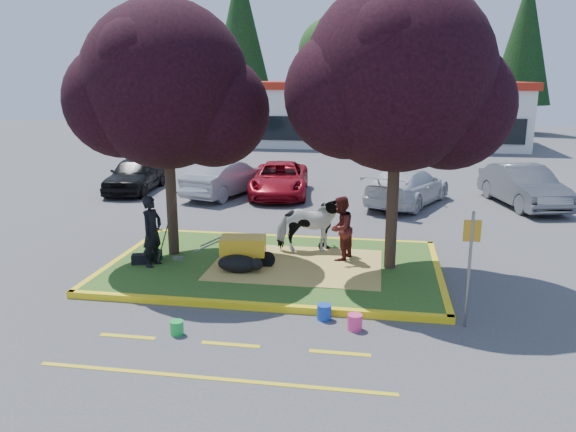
% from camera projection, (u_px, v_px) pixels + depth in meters
% --- Properties ---
extents(ground, '(90.00, 90.00, 0.00)m').
position_uv_depth(ground, '(274.00, 269.00, 14.27)').
color(ground, '#424244').
rests_on(ground, ground).
extents(median_island, '(8.00, 5.00, 0.15)m').
position_uv_depth(median_island, '(274.00, 266.00, 14.26)').
color(median_island, '#2D571B').
rests_on(median_island, ground).
extents(curb_near, '(8.30, 0.16, 0.15)m').
position_uv_depth(curb_near, '(251.00, 306.00, 11.79)').
color(curb_near, yellow).
rests_on(curb_near, ground).
extents(curb_far, '(8.30, 0.16, 0.15)m').
position_uv_depth(curb_far, '(290.00, 238.00, 16.72)').
color(curb_far, yellow).
rests_on(curb_far, ground).
extents(curb_left, '(0.16, 5.30, 0.15)m').
position_uv_depth(curb_left, '(123.00, 258.00, 14.90)').
color(curb_left, yellow).
rests_on(curb_left, ground).
extents(curb_right, '(0.16, 5.30, 0.15)m').
position_uv_depth(curb_right, '(439.00, 275.00, 13.61)').
color(curb_right, yellow).
rests_on(curb_right, ground).
extents(straw_bedding, '(4.20, 3.00, 0.01)m').
position_uv_depth(straw_bedding, '(297.00, 265.00, 14.14)').
color(straw_bedding, '#DFC75C').
rests_on(straw_bedding, median_island).
extents(tree_purple_left, '(5.06, 4.20, 6.51)m').
position_uv_depth(tree_purple_left, '(166.00, 93.00, 14.02)').
color(tree_purple_left, black).
rests_on(tree_purple_left, median_island).
extents(tree_purple_right, '(5.30, 4.40, 6.82)m').
position_uv_depth(tree_purple_right, '(399.00, 86.00, 12.88)').
color(tree_purple_right, black).
rests_on(tree_purple_right, median_island).
extents(fire_lane_stripe_a, '(1.10, 0.12, 0.01)m').
position_uv_depth(fire_lane_stripe_a, '(128.00, 336.00, 10.57)').
color(fire_lane_stripe_a, yellow).
rests_on(fire_lane_stripe_a, ground).
extents(fire_lane_stripe_b, '(1.10, 0.12, 0.01)m').
position_uv_depth(fire_lane_stripe_b, '(231.00, 344.00, 10.25)').
color(fire_lane_stripe_b, yellow).
rests_on(fire_lane_stripe_b, ground).
extents(fire_lane_stripe_c, '(1.10, 0.12, 0.01)m').
position_uv_depth(fire_lane_stripe_c, '(340.00, 353.00, 9.93)').
color(fire_lane_stripe_c, yellow).
rests_on(fire_lane_stripe_c, ground).
extents(fire_lane_long, '(6.00, 0.10, 0.01)m').
position_uv_depth(fire_lane_long, '(211.00, 378.00, 9.10)').
color(fire_lane_long, yellow).
rests_on(fire_lane_long, ground).
extents(retail_building, '(20.40, 8.40, 4.40)m').
position_uv_depth(retail_building, '(374.00, 113.00, 40.20)').
color(retail_building, silver).
rests_on(retail_building, ground).
extents(treeline, '(46.58, 7.80, 14.63)m').
position_uv_depth(treeline, '(369.00, 41.00, 48.21)').
color(treeline, black).
rests_on(treeline, ground).
extents(cow, '(1.91, 1.22, 1.49)m').
position_uv_depth(cow, '(310.00, 225.00, 15.00)').
color(cow, white).
rests_on(cow, median_island).
extents(calf, '(1.10, 0.80, 0.43)m').
position_uv_depth(calf, '(238.00, 264.00, 13.56)').
color(calf, black).
rests_on(calf, median_island).
extents(handler, '(0.57, 0.73, 1.77)m').
position_uv_depth(handler, '(152.00, 231.00, 13.91)').
color(handler, black).
rests_on(handler, median_island).
extents(visitor_a, '(0.88, 0.98, 1.67)m').
position_uv_depth(visitor_a, '(340.00, 228.00, 14.34)').
color(visitor_a, '#4C1815').
rests_on(visitor_a, median_island).
extents(visitor_b, '(0.31, 0.73, 1.25)m').
position_uv_depth(visitor_b, '(324.00, 225.00, 15.53)').
color(visitor_b, black).
rests_on(visitor_b, median_island).
extents(wheelbarrow, '(2.00, 0.80, 0.75)m').
position_uv_depth(wheelbarrow, '(244.00, 246.00, 13.95)').
color(wheelbarrow, black).
rests_on(wheelbarrow, median_island).
extents(gear_bag_dark, '(0.52, 0.37, 0.24)m').
position_uv_depth(gear_bag_dark, '(142.00, 259.00, 14.21)').
color(gear_bag_dark, black).
rests_on(gear_bag_dark, median_island).
extents(gear_bag_green, '(0.51, 0.39, 0.24)m').
position_uv_depth(gear_bag_green, '(153.00, 255.00, 14.51)').
color(gear_bag_green, black).
rests_on(gear_bag_green, median_island).
extents(sign_post, '(0.33, 0.06, 2.32)m').
position_uv_depth(sign_post, '(470.00, 258.00, 10.66)').
color(sign_post, slate).
rests_on(sign_post, ground).
extents(bucket_green, '(0.31, 0.31, 0.27)m').
position_uv_depth(bucket_green, '(177.00, 328.00, 10.63)').
color(bucket_green, green).
rests_on(bucket_green, ground).
extents(bucket_pink, '(0.31, 0.31, 0.31)m').
position_uv_depth(bucket_pink, '(355.00, 322.00, 10.83)').
color(bucket_pink, '#FD387F').
rests_on(bucket_pink, ground).
extents(bucket_blue, '(0.36, 0.36, 0.31)m').
position_uv_depth(bucket_blue, '(324.00, 312.00, 11.29)').
color(bucket_blue, '#1641B6').
rests_on(bucket_blue, ground).
extents(car_black, '(2.11, 4.45, 1.47)m').
position_uv_depth(car_black, '(135.00, 174.00, 23.79)').
color(car_black, black).
rests_on(car_black, ground).
extents(car_silver, '(2.79, 4.71, 1.47)m').
position_uv_depth(car_silver, '(226.00, 178.00, 22.91)').
color(car_silver, '#9A9BA1').
rests_on(car_silver, ground).
extents(car_red, '(2.75, 5.06, 1.35)m').
position_uv_depth(car_red, '(280.00, 179.00, 22.98)').
color(car_red, maroon).
rests_on(car_red, ground).
extents(car_white, '(3.78, 5.29, 1.42)m').
position_uv_depth(car_white, '(408.00, 186.00, 21.32)').
color(car_white, silver).
rests_on(car_white, ground).
extents(car_grey, '(2.71, 4.91, 1.53)m').
position_uv_depth(car_grey, '(523.00, 186.00, 21.06)').
color(car_grey, '#55585C').
rests_on(car_grey, ground).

